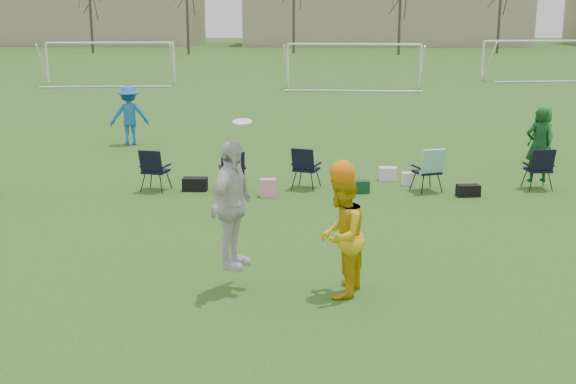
{
  "coord_description": "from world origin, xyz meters",
  "views": [
    {
      "loc": [
        1.38,
        -8.3,
        3.87
      ],
      "look_at": [
        1.12,
        2.45,
        1.25
      ],
      "focal_mm": 45.0,
      "sensor_mm": 36.0,
      "label": 1
    }
  ],
  "objects_px": {
    "fielder_blue": "(129,115)",
    "goal_right": "(540,49)",
    "center_contest": "(290,220)",
    "goal_mid": "(354,53)",
    "fielder_green_far": "(542,136)",
    "goal_left": "(110,51)"
  },
  "relations": [
    {
      "from": "fielder_blue",
      "to": "goal_right",
      "type": "xyz_separation_m",
      "value": [
        20.06,
        24.29,
        1.01
      ]
    },
    {
      "from": "center_contest",
      "to": "goal_mid",
      "type": "bearing_deg",
      "value": 84.72
    },
    {
      "from": "center_contest",
      "to": "goal_mid",
      "type": "height_order",
      "value": "center_contest"
    },
    {
      "from": "fielder_blue",
      "to": "goal_right",
      "type": "bearing_deg",
      "value": -146.92
    },
    {
      "from": "fielder_green_far",
      "to": "goal_left",
      "type": "distance_m",
      "value": 29.24
    },
    {
      "from": "center_contest",
      "to": "goal_right",
      "type": "xyz_separation_m",
      "value": [
        14.82,
        36.55,
        0.84
      ]
    },
    {
      "from": "center_contest",
      "to": "goal_right",
      "type": "distance_m",
      "value": 39.45
    },
    {
      "from": "goal_left",
      "to": "goal_right",
      "type": "bearing_deg",
      "value": 3.75
    },
    {
      "from": "fielder_blue",
      "to": "fielder_green_far",
      "type": "distance_m",
      "value": 12.08
    },
    {
      "from": "goal_left",
      "to": "goal_mid",
      "type": "height_order",
      "value": "same"
    },
    {
      "from": "goal_left",
      "to": "goal_right",
      "type": "xyz_separation_m",
      "value": [
        26.0,
        4.0,
        0.0
      ]
    },
    {
      "from": "goal_left",
      "to": "goal_mid",
      "type": "xyz_separation_m",
      "value": [
        14.0,
        -2.0,
        0.0
      ]
    },
    {
      "from": "goal_right",
      "to": "center_contest",
      "type": "bearing_deg",
      "value": -120.08
    },
    {
      "from": "fielder_blue",
      "to": "goal_left",
      "type": "distance_m",
      "value": 21.16
    },
    {
      "from": "fielder_green_far",
      "to": "goal_mid",
      "type": "relative_size",
      "value": 0.21
    },
    {
      "from": "fielder_blue",
      "to": "goal_mid",
      "type": "distance_m",
      "value": 20.01
    },
    {
      "from": "goal_left",
      "to": "goal_mid",
      "type": "bearing_deg",
      "value": -13.13
    },
    {
      "from": "center_contest",
      "to": "goal_left",
      "type": "distance_m",
      "value": 34.43
    },
    {
      "from": "center_contest",
      "to": "goal_mid",
      "type": "distance_m",
      "value": 30.69
    },
    {
      "from": "center_contest",
      "to": "goal_left",
      "type": "bearing_deg",
      "value": 108.95
    },
    {
      "from": "fielder_blue",
      "to": "center_contest",
      "type": "distance_m",
      "value": 13.34
    },
    {
      "from": "fielder_blue",
      "to": "fielder_green_far",
      "type": "xyz_separation_m",
      "value": [
        11.7,
        -3.01,
        -0.12
      ]
    }
  ]
}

